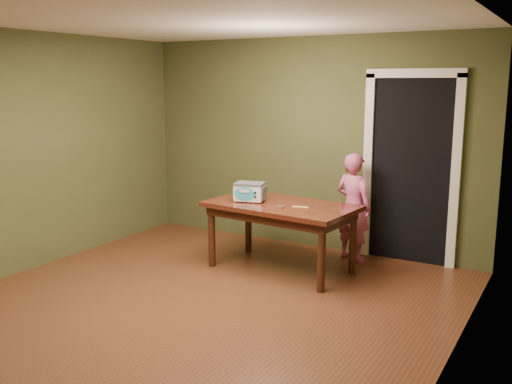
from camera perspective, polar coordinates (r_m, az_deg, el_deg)
floor at (r=5.36m, az=-6.66°, el=-11.69°), size 5.00×5.00×0.00m
room_shell at (r=4.96m, az=-7.10°, el=6.83°), size 4.52×5.02×2.61m
doorway at (r=7.01m, az=15.83°, el=2.34°), size 1.10×0.66×2.25m
dining_table at (r=6.24m, az=2.53°, el=-2.07°), size 1.68×1.04×0.75m
toy_oven at (r=6.32m, az=-0.62°, el=0.09°), size 0.38×0.30×0.21m
baking_pan at (r=6.01m, az=2.44°, el=-1.48°), size 0.10×0.10×0.02m
spatula at (r=6.06m, az=4.46°, el=-1.49°), size 0.18×0.06×0.01m
child at (r=6.70m, az=9.70°, el=-1.48°), size 0.52×0.41×1.26m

